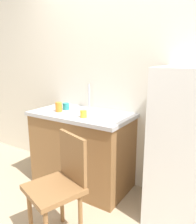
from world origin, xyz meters
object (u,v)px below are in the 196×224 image
cup_orange (59,107)px  cup_yellow (84,114)px  chair (60,183)px  refrigerator (186,148)px  cup_teal (66,106)px

cup_orange → cup_yellow: 0.39m
chair → cup_yellow: bearing=127.4°
refrigerator → cup_teal: (-1.39, 0.02, 0.21)m
cup_teal → cup_orange: bearing=-90.0°
refrigerator → cup_teal: 1.40m
cup_teal → cup_yellow: (0.39, -0.18, -0.00)m
cup_teal → cup_orange: (-0.00, -0.13, 0.02)m
cup_yellow → refrigerator: bearing=9.3°
chair → cup_teal: cup_teal is taller
refrigerator → cup_yellow: 1.03m
refrigerator → cup_yellow: bearing=-170.7°
refrigerator → chair: refrigerator is taller
cup_yellow → cup_orange: bearing=171.7°
refrigerator → chair: size_ratio=1.59×
cup_orange → cup_yellow: size_ratio=1.44×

